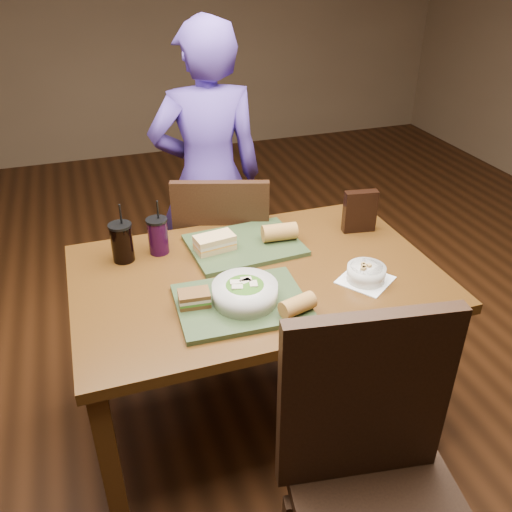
# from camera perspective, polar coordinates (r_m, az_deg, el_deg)

# --- Properties ---
(ground) EXTENTS (6.00, 6.00, 0.00)m
(ground) POSITION_cam_1_polar(r_m,az_deg,el_deg) (2.44, 0.00, -16.79)
(ground) COLOR #381C0B
(ground) RESTS_ON ground
(dining_table) EXTENTS (1.30, 0.85, 0.75)m
(dining_table) POSITION_cam_1_polar(r_m,az_deg,el_deg) (2.01, 0.00, -3.94)
(dining_table) COLOR #4A2C0E
(dining_table) RESTS_ON ground
(chair_near) EXTENTS (0.52, 0.52, 1.05)m
(chair_near) POSITION_cam_1_polar(r_m,az_deg,el_deg) (1.55, 12.73, -22.37)
(chair_near) COLOR black
(chair_near) RESTS_ON ground
(chair_far) EXTENTS (0.51, 0.52, 0.94)m
(chair_far) POSITION_cam_1_polar(r_m,az_deg,el_deg) (2.50, -4.15, -0.23)
(chair_far) COLOR black
(chair_far) RESTS_ON ground
(diner) EXTENTS (0.58, 0.40, 1.52)m
(diner) POSITION_cam_1_polar(r_m,az_deg,el_deg) (2.72, -5.02, 8.05)
(diner) COLOR #543AA0
(diner) RESTS_ON ground
(tray_near) EXTENTS (0.43, 0.34, 0.02)m
(tray_near) POSITION_cam_1_polar(r_m,az_deg,el_deg) (1.79, -1.56, -4.95)
(tray_near) COLOR #2C3D21
(tray_near) RESTS_ON dining_table
(tray_far) EXTENTS (0.44, 0.35, 0.02)m
(tray_far) POSITION_cam_1_polar(r_m,az_deg,el_deg) (2.12, -1.22, 1.16)
(tray_far) COLOR #2C3D21
(tray_far) RESTS_ON dining_table
(salad_bowl) EXTENTS (0.21, 0.21, 0.07)m
(salad_bowl) POSITION_cam_1_polar(r_m,az_deg,el_deg) (1.76, -1.17, -3.76)
(salad_bowl) COLOR silver
(salad_bowl) RESTS_ON tray_near
(soup_bowl) EXTENTS (0.23, 0.23, 0.07)m
(soup_bowl) POSITION_cam_1_polar(r_m,az_deg,el_deg) (1.94, 11.51, -1.78)
(soup_bowl) COLOR white
(soup_bowl) RESTS_ON dining_table
(sandwich_near) EXTENTS (0.11, 0.08, 0.05)m
(sandwich_near) POSITION_cam_1_polar(r_m,az_deg,el_deg) (1.76, -6.52, -4.45)
(sandwich_near) COLOR #593819
(sandwich_near) RESTS_ON tray_near
(sandwich_far) EXTENTS (0.16, 0.10, 0.06)m
(sandwich_far) POSITION_cam_1_polar(r_m,az_deg,el_deg) (2.06, -4.37, 1.42)
(sandwich_far) COLOR tan
(sandwich_far) RESTS_ON tray_far
(baguette_near) EXTENTS (0.13, 0.09, 0.06)m
(baguette_near) POSITION_cam_1_polar(r_m,az_deg,el_deg) (1.72, 4.39, -5.16)
(baguette_near) COLOR #AD7533
(baguette_near) RESTS_ON tray_near
(baguette_far) EXTENTS (0.14, 0.08, 0.07)m
(baguette_far) POSITION_cam_1_polar(r_m,az_deg,el_deg) (2.12, 2.49, 2.53)
(baguette_far) COLOR #AD7533
(baguette_far) RESTS_ON tray_far
(cup_cola) EXTENTS (0.09, 0.09, 0.23)m
(cup_cola) POSITION_cam_1_polar(r_m,az_deg,el_deg) (2.06, -13.93, 1.42)
(cup_cola) COLOR black
(cup_cola) RESTS_ON dining_table
(cup_berry) EXTENTS (0.08, 0.08, 0.22)m
(cup_berry) POSITION_cam_1_polar(r_m,az_deg,el_deg) (2.08, -10.28, 2.13)
(cup_berry) COLOR black
(cup_berry) RESTS_ON dining_table
(chip_bag) EXTENTS (0.14, 0.06, 0.17)m
(chip_bag) POSITION_cam_1_polar(r_m,az_deg,el_deg) (2.24, 10.88, 4.64)
(chip_bag) COLOR black
(chip_bag) RESTS_ON dining_table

